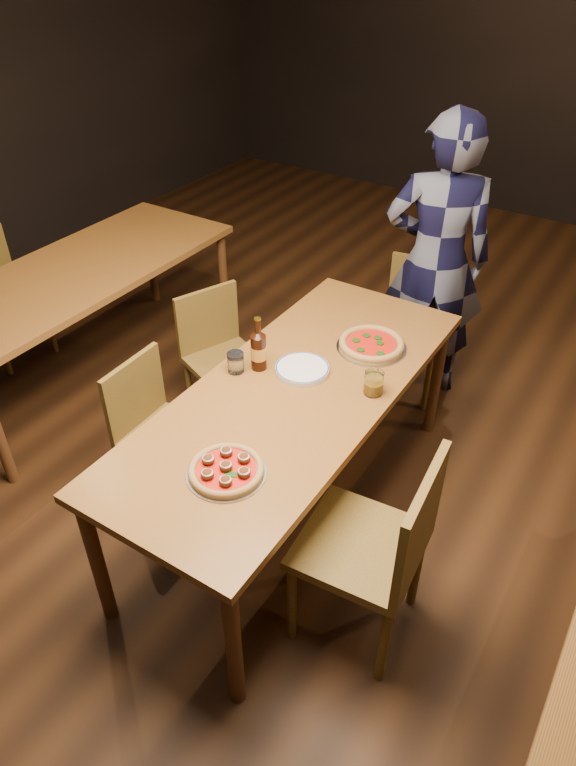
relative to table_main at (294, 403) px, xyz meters
The scene contains 16 objects.
ground 0.68m from the table_main, ahead, with size 9.00×9.00×0.00m, color black.
room_shell 1.18m from the table_main, ahead, with size 9.00×9.00×9.00m.
table_main is the anchor object (origin of this frame).
table_left 1.73m from the table_main, 169.99° to the left, with size 0.80×2.00×0.75m.
chair_main_nw 0.67m from the table_main, 155.84° to the right, with size 0.38×0.38×0.81m, color #563D16, non-canonical shape.
chair_main_sw 0.85m from the table_main, 150.54° to the left, with size 0.38×0.38×0.82m, color #563D16, non-canonical shape.
chair_main_e 0.71m from the table_main, 35.81° to the right, with size 0.45×0.45×0.97m, color #563D16, non-canonical shape.
chair_end 1.27m from the table_main, 87.82° to the left, with size 0.40×0.40×0.85m, color #563D16, non-canonical shape.
chair_nbr_left 2.35m from the table_main, behind, with size 0.40×0.40×0.86m, color #563D16, non-canonical shape.
pizza_meatball 0.58m from the table_main, 83.98° to the right, with size 0.30×0.30×0.06m.
pizza_margherita 0.51m from the table_main, 74.33° to the left, with size 0.34×0.34×0.04m.
plate_stack 0.17m from the table_main, 107.45° to the left, with size 0.25×0.25×0.02m, color white.
beer_bottle 0.29m from the table_main, 165.99° to the left, with size 0.07×0.07×0.26m.
water_glass 0.32m from the table_main, behind, with size 0.08×0.08×0.10m, color white.
amber_glass 0.37m from the table_main, 29.43° to the left, with size 0.09×0.09×0.11m, color #9C6E11.
diner 1.37m from the table_main, 85.88° to the left, with size 0.61×0.40×1.68m, color black.
Camera 1 is at (1.18, -1.89, 2.46)m, focal length 30.00 mm.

